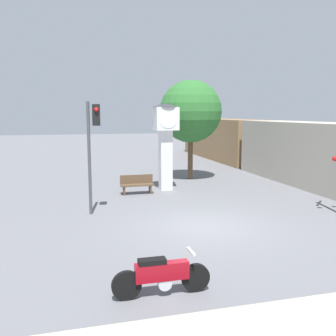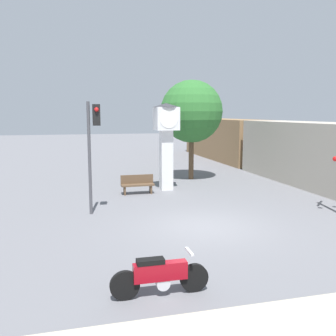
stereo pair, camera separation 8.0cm
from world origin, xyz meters
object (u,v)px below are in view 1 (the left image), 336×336
motorcycle (162,275)px  street_tree (191,112)px  freight_train (258,145)px  traffic_light (93,138)px  clock_tower (165,132)px  bench (137,184)px

motorcycle → street_tree: (5.10, 13.60, 3.52)m
freight_train → street_tree: street_tree is taller
freight_train → traffic_light: 15.20m
motorcycle → freight_train: freight_train is taller
freight_train → clock_tower: bearing=-146.0°
traffic_light → freight_train: bearing=37.9°
freight_train → traffic_light: traffic_light is taller
freight_train → traffic_light: bearing=-142.1°
bench → freight_train: bearing=32.2°
clock_tower → motorcycle: bearing=-104.9°
motorcycle → clock_tower: clock_tower is taller
freight_train → bench: 11.55m
clock_tower → bench: bearing=-158.4°
motorcycle → freight_train: size_ratio=0.09×
motorcycle → freight_train: (11.02, 16.38, 1.24)m
street_tree → freight_train: bearing=25.2°
traffic_light → bench: (2.24, 3.18, -2.48)m
clock_tower → freight_train: bearing=34.0°
freight_train → street_tree: (-5.92, -2.78, 2.28)m
clock_tower → traffic_light: bearing=-135.1°
motorcycle → clock_tower: 11.55m
street_tree → bench: 6.14m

